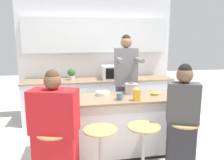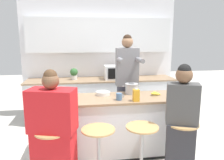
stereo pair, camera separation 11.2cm
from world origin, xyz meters
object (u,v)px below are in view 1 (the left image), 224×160
(bar_stool_leftmost, at_px, (55,154))
(person_seated_near, at_px, (182,123))
(kitchen_island, at_px, (113,125))
(juice_carton, at_px, (137,95))
(fruit_bowl, at_px, (103,93))
(bar_stool_rightmost, at_px, (182,143))
(person_cooking, at_px, (126,88))
(potted_plant, at_px, (71,74))
(bar_stool_center_left, at_px, (101,151))
(microwave, at_px, (114,72))
(bar_stool_center_right, at_px, (143,147))
(person_wrapped_blanket, at_px, (55,133))
(banana_bunch, at_px, (154,93))
(coffee_cup_near, at_px, (120,97))
(cooking_pot, at_px, (131,88))

(bar_stool_leftmost, height_order, person_seated_near, person_seated_near)
(kitchen_island, height_order, juice_carton, juice_carton)
(fruit_bowl, bearing_deg, bar_stool_rightmost, -39.22)
(person_cooking, xyz_separation_m, potted_plant, (-0.92, 1.05, 0.11))
(juice_carton, height_order, potted_plant, potted_plant)
(bar_stool_center_left, height_order, bar_stool_rightmost, same)
(bar_stool_rightmost, relative_size, microwave, 1.29)
(microwave, bearing_deg, juice_carton, -90.93)
(bar_stool_rightmost, xyz_separation_m, microwave, (-0.49, 2.13, 0.63))
(bar_stool_center_right, xyz_separation_m, person_wrapped_blanket, (-1.07, 0.03, 0.26))
(bar_stool_rightmost, height_order, fruit_bowl, fruit_bowl)
(bar_stool_rightmost, xyz_separation_m, banana_bunch, (-0.16, 0.64, 0.52))
(kitchen_island, relative_size, bar_stool_center_left, 2.99)
(potted_plant, bearing_deg, juice_carton, -63.89)
(bar_stool_center_left, relative_size, person_seated_near, 0.47)
(bar_stool_leftmost, height_order, microwave, microwave)
(bar_stool_leftmost, height_order, person_cooking, person_cooking)
(bar_stool_center_left, relative_size, juice_carton, 3.79)
(bar_stool_leftmost, bearing_deg, person_wrapped_blanket, -25.52)
(person_wrapped_blanket, height_order, person_seated_near, person_seated_near)
(kitchen_island, relative_size, fruit_bowl, 9.24)
(microwave, relative_size, potted_plant, 2.14)
(coffee_cup_near, height_order, juice_carton, juice_carton)
(bar_stool_rightmost, bearing_deg, microwave, 103.05)
(person_cooking, height_order, microwave, person_cooking)
(juice_carton, bearing_deg, bar_stool_center_left, -145.07)
(bar_stool_center_left, xyz_separation_m, fruit_bowl, (0.15, 0.79, 0.52))
(bar_stool_rightmost, distance_m, fruit_bowl, 1.32)
(person_wrapped_blanket, relative_size, fruit_bowl, 6.40)
(person_cooking, height_order, juice_carton, person_cooking)
(person_cooking, bearing_deg, bar_stool_rightmost, -64.80)
(bar_stool_leftmost, height_order, juice_carton, juice_carton)
(person_seated_near, distance_m, banana_bunch, 0.69)
(juice_carton, distance_m, potted_plant, 2.01)
(juice_carton, bearing_deg, person_cooking, 87.31)
(person_cooking, relative_size, coffee_cup_near, 15.33)
(bar_stool_rightmost, xyz_separation_m, juice_carton, (-0.52, 0.37, 0.58))
(person_wrapped_blanket, xyz_separation_m, juice_carton, (1.09, 0.37, 0.32))
(microwave, bearing_deg, bar_stool_rightmost, -76.95)
(person_cooking, relative_size, fruit_bowl, 8.23)
(bar_stool_center_right, distance_m, microwave, 2.25)
(kitchen_island, relative_size, cooking_pot, 6.81)
(person_wrapped_blanket, bearing_deg, coffee_cup_near, 43.56)
(bar_stool_center_right, distance_m, person_wrapped_blanket, 1.10)
(bar_stool_rightmost, height_order, person_cooking, person_cooking)
(juice_carton, bearing_deg, cooking_pot, 85.01)
(person_seated_near, relative_size, cooking_pot, 4.82)
(person_cooking, distance_m, potted_plant, 1.40)
(bar_stool_center_right, height_order, potted_plant, potted_plant)
(potted_plant, bearing_deg, bar_stool_rightmost, -57.12)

